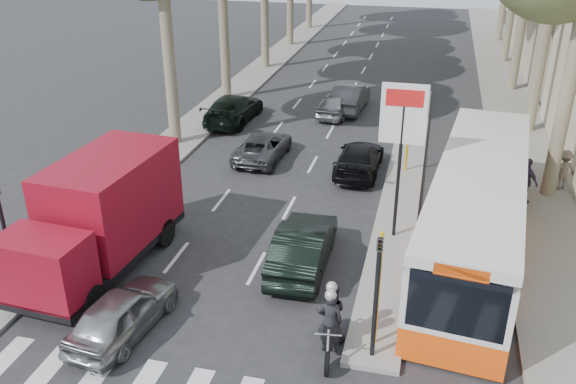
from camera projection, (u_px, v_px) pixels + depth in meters
name	position (u px, v px, depth m)	size (l,w,h in m)	color
ground	(267.00, 308.00, 17.85)	(120.00, 120.00, 0.00)	#28282B
sidewalk_right	(507.00, 93.00, 37.92)	(3.20, 70.00, 0.12)	gray
median_left	(264.00, 67.00, 44.13)	(2.40, 64.00, 0.12)	gray
traffic_island	(405.00, 171.00, 26.77)	(1.50, 26.00, 0.16)	gray
billboard	(401.00, 140.00, 19.95)	(1.50, 12.10, 5.60)	yellow
traffic_light_island	(377.00, 278.00, 14.77)	(0.16, 0.41, 3.60)	black
traffic_light_left	(2.00, 219.00, 17.54)	(0.16, 0.41, 3.60)	black
silver_hatchback	(123.00, 312.00, 16.56)	(1.55, 3.86, 1.31)	gray
dark_hatchback	(303.00, 246.00, 19.58)	(1.59, 4.57, 1.51)	black
queue_car_a	(263.00, 147.00, 28.10)	(1.96, 4.25, 1.18)	#494B50
queue_car_b	(359.00, 158.00, 26.64)	(1.83, 4.50, 1.31)	black
queue_car_c	(336.00, 104.00, 33.88)	(1.58, 3.92, 1.34)	#9E9FA6
queue_car_d	(350.00, 97.00, 34.75)	(1.61, 4.60, 1.52)	#44474B
queue_car_e	(233.00, 108.00, 32.88)	(2.07, 5.08, 1.47)	black
red_truck	(101.00, 215.00, 19.12)	(3.00, 6.84, 3.56)	black
city_bus	(476.00, 210.00, 19.82)	(4.06, 12.51, 3.24)	#F84F0D
motorcycle	(330.00, 319.00, 15.91)	(0.90, 2.31, 1.96)	black
pedestrian_near	(526.00, 181.00, 23.51)	(1.08, 0.53, 1.85)	#3F314A
pedestrian_far	(563.00, 170.00, 24.69)	(1.09, 0.48, 1.69)	#6E6252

